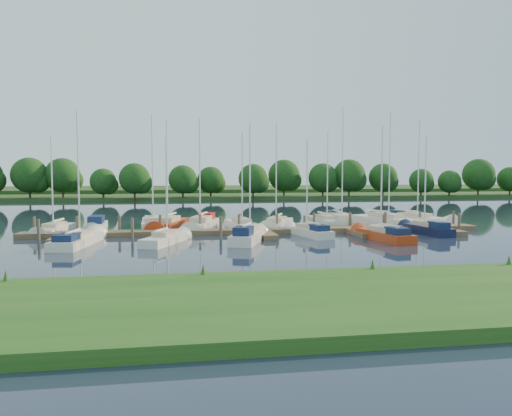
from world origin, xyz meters
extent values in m
plane|color=#1B2736|center=(0.00, 0.00, 0.00)|extent=(260.00, 260.00, 0.00)
cube|color=#1D4D16|center=(0.00, -16.00, 0.25)|extent=(90.00, 10.00, 0.50)
cube|color=brown|center=(0.00, 8.00, 0.20)|extent=(40.00, 2.00, 0.40)
cube|color=brown|center=(-16.00, 5.00, 0.20)|extent=(1.20, 4.00, 0.40)
cube|color=brown|center=(-8.00, 5.00, 0.20)|extent=(1.20, 4.00, 0.40)
cube|color=brown|center=(0.00, 5.00, 0.20)|extent=(1.20, 4.00, 0.40)
cube|color=brown|center=(8.00, 5.00, 0.20)|extent=(1.20, 4.00, 0.40)
cube|color=brown|center=(16.00, 5.00, 0.20)|extent=(1.20, 4.00, 0.40)
cylinder|color=#473D33|center=(-19.00, 9.30, 0.60)|extent=(0.24, 0.24, 2.00)
cylinder|color=#473D33|center=(-15.55, 9.30, 0.60)|extent=(0.24, 0.24, 2.00)
cylinder|color=#473D33|center=(-12.09, 9.30, 0.60)|extent=(0.24, 0.24, 2.00)
cylinder|color=#473D33|center=(-8.64, 9.30, 0.60)|extent=(0.24, 0.24, 2.00)
cylinder|color=#473D33|center=(-5.18, 9.30, 0.60)|extent=(0.24, 0.24, 2.00)
cylinder|color=#473D33|center=(-1.73, 9.30, 0.60)|extent=(0.24, 0.24, 2.00)
cylinder|color=#473D33|center=(1.73, 9.30, 0.60)|extent=(0.24, 0.24, 2.00)
cylinder|color=#473D33|center=(5.18, 9.30, 0.60)|extent=(0.24, 0.24, 2.00)
cylinder|color=#473D33|center=(8.64, 9.30, 0.60)|extent=(0.24, 0.24, 2.00)
cylinder|color=#473D33|center=(12.09, 9.30, 0.60)|extent=(0.24, 0.24, 2.00)
cylinder|color=#473D33|center=(15.55, 9.30, 0.60)|extent=(0.24, 0.24, 2.00)
cylinder|color=#473D33|center=(19.00, 9.30, 0.60)|extent=(0.24, 0.24, 2.00)
cylinder|color=#473D33|center=(-18.00, 6.70, 0.60)|extent=(0.24, 0.24, 2.00)
cylinder|color=#473D33|center=(-10.80, 6.70, 0.60)|extent=(0.24, 0.24, 2.00)
cylinder|color=#473D33|center=(-3.60, 6.70, 0.60)|extent=(0.24, 0.24, 2.00)
cylinder|color=#473D33|center=(3.60, 6.70, 0.60)|extent=(0.24, 0.24, 2.00)
cylinder|color=#473D33|center=(10.80, 6.70, 0.60)|extent=(0.24, 0.24, 2.00)
cylinder|color=#473D33|center=(18.00, 6.70, 0.60)|extent=(0.24, 0.24, 2.00)
cube|color=#264018|center=(0.00, 75.00, 0.30)|extent=(180.00, 30.00, 0.60)
cube|color=#2D4F22|center=(0.00, 100.00, 0.70)|extent=(220.00, 40.00, 1.40)
cylinder|color=#38281C|center=(-34.47, 63.07, 1.05)|extent=(0.36, 0.36, 2.09)
sphere|color=black|center=(-34.47, 63.07, 3.60)|extent=(4.88, 4.88, 4.88)
sphere|color=black|center=(-33.43, 63.27, 2.90)|extent=(3.49, 3.49, 3.49)
cylinder|color=#38281C|center=(-28.12, 63.93, 1.31)|extent=(0.36, 0.36, 2.62)
sphere|color=black|center=(-28.12, 63.93, 4.51)|extent=(6.12, 6.12, 6.12)
sphere|color=black|center=(-26.80, 64.13, 3.64)|extent=(4.37, 4.37, 4.37)
cylinder|color=#38281C|center=(-20.75, 63.58, 1.43)|extent=(0.36, 0.36, 2.85)
sphere|color=black|center=(-20.75, 63.58, 4.91)|extent=(6.66, 6.66, 6.66)
sphere|color=black|center=(-19.33, 63.78, 3.96)|extent=(4.75, 4.75, 4.75)
cylinder|color=#38281C|center=(-13.34, 63.67, 1.18)|extent=(0.36, 0.36, 2.37)
sphere|color=black|center=(-13.34, 63.67, 4.08)|extent=(5.53, 5.53, 5.53)
sphere|color=black|center=(-12.16, 63.87, 3.29)|extent=(3.95, 3.95, 3.95)
cylinder|color=#38281C|center=(-5.93, 63.60, 1.29)|extent=(0.36, 0.36, 2.59)
sphere|color=black|center=(-5.93, 63.60, 4.46)|extent=(6.04, 6.04, 6.04)
sphere|color=black|center=(-4.64, 63.80, 3.60)|extent=(4.32, 4.32, 4.32)
cylinder|color=#38281C|center=(-0.04, 60.59, 1.08)|extent=(0.36, 0.36, 2.16)
sphere|color=black|center=(-0.04, 60.59, 3.72)|extent=(5.04, 5.04, 5.04)
sphere|color=black|center=(1.04, 60.79, 3.00)|extent=(3.60, 3.60, 3.60)
cylinder|color=#38281C|center=(5.81, 62.08, 1.43)|extent=(0.36, 0.36, 2.86)
sphere|color=black|center=(5.81, 62.08, 4.92)|extent=(6.67, 6.67, 6.67)
sphere|color=black|center=(7.24, 62.28, 3.97)|extent=(4.76, 4.76, 4.76)
cylinder|color=#38281C|center=(13.72, 61.58, 1.14)|extent=(0.36, 0.36, 2.28)
sphere|color=black|center=(13.72, 61.58, 3.93)|extent=(5.33, 5.33, 5.33)
sphere|color=black|center=(14.87, 61.78, 3.17)|extent=(3.80, 3.80, 3.80)
cylinder|color=#38281C|center=(21.96, 61.20, 1.31)|extent=(0.36, 0.36, 2.61)
sphere|color=black|center=(21.96, 61.20, 4.50)|extent=(6.10, 6.10, 6.10)
sphere|color=black|center=(23.27, 61.40, 3.63)|extent=(4.36, 4.36, 4.36)
cylinder|color=#38281C|center=(26.87, 61.97, 1.29)|extent=(0.36, 0.36, 2.58)
sphere|color=black|center=(26.87, 61.97, 4.45)|extent=(6.02, 6.02, 6.02)
sphere|color=black|center=(28.16, 62.17, 3.58)|extent=(4.30, 4.30, 4.30)
cylinder|color=#38281C|center=(36.14, 63.43, 1.38)|extent=(0.36, 0.36, 2.75)
sphere|color=black|center=(36.14, 63.43, 4.74)|extent=(6.42, 6.42, 6.42)
sphere|color=black|center=(37.52, 63.63, 3.82)|extent=(4.59, 4.59, 4.59)
cylinder|color=#38281C|center=(41.78, 62.27, 1.08)|extent=(0.36, 0.36, 2.16)
sphere|color=black|center=(41.78, 62.27, 3.72)|extent=(5.03, 5.03, 5.03)
sphere|color=black|center=(42.85, 62.47, 3.00)|extent=(3.60, 3.60, 3.60)
cylinder|color=#38281C|center=(48.65, 63.49, 1.14)|extent=(0.36, 0.36, 2.29)
sphere|color=black|center=(48.65, 63.49, 3.94)|extent=(5.34, 5.34, 5.34)
sphere|color=black|center=(49.79, 63.69, 3.18)|extent=(3.81, 3.81, 3.81)
cylinder|color=#38281C|center=(55.84, 62.27, 1.33)|extent=(0.36, 0.36, 2.65)
sphere|color=black|center=(55.84, 62.27, 4.57)|extent=(6.19, 6.19, 6.19)
sphere|color=black|center=(57.16, 62.47, 3.69)|extent=(4.42, 4.42, 4.42)
cylinder|color=#38281C|center=(62.40, 60.60, 1.17)|extent=(0.36, 0.36, 2.33)
sphere|color=black|center=(62.40, 60.60, 4.02)|extent=(5.44, 5.44, 5.44)
cube|color=silver|center=(-17.67, 11.06, 0.15)|extent=(2.49, 6.00, 0.94)
cone|color=silver|center=(-18.11, 8.19, 0.15)|extent=(1.11, 2.14, 0.81)
cube|color=#B8A98D|center=(-17.72, 10.77, 0.72)|extent=(1.60, 2.77, 0.43)
cylinder|color=silver|center=(-17.76, 10.49, 4.52)|extent=(0.12, 0.12, 7.85)
cylinder|color=silver|center=(-17.58, 11.64, 1.07)|extent=(0.49, 2.60, 0.10)
cylinder|color=silver|center=(-17.58, 11.64, 1.07)|extent=(0.55, 2.33, 0.20)
cube|color=silver|center=(-14.63, 13.52, 0.15)|extent=(1.68, 4.79, 0.89)
cone|color=silver|center=(-14.58, 11.15, 0.15)|extent=(0.82, 1.45, 0.79)
cube|color=#132042|center=(-14.63, 13.52, 0.84)|extent=(1.32, 2.65, 0.80)
cube|color=silver|center=(-9.47, 14.57, 0.15)|extent=(2.42, 7.58, 1.05)
cone|color=silver|center=(-9.31, 10.83, 0.15)|extent=(1.16, 2.67, 1.05)
cube|color=#B8A98D|center=(-9.46, 14.20, 0.81)|extent=(1.72, 3.44, 0.48)
cylinder|color=silver|center=(-9.44, 13.82, 5.72)|extent=(0.12, 0.12, 10.11)
cylinder|color=silver|center=(-9.50, 15.32, 1.19)|extent=(0.25, 3.37, 0.10)
cylinder|color=silver|center=(-9.50, 15.32, 1.19)|extent=(0.33, 3.00, 0.20)
cube|color=#A42E0F|center=(-7.86, 13.13, 0.15)|extent=(3.73, 7.22, 1.15)
cone|color=#A42E0F|center=(-8.79, 9.79, 0.15)|extent=(1.59, 2.60, 0.97)
cube|color=#B8A98D|center=(-7.96, 12.80, 0.89)|extent=(2.24, 3.40, 0.52)
cylinder|color=silver|center=(-8.05, 12.46, 5.42)|extent=(0.12, 0.12, 9.38)
cylinder|color=silver|center=(-7.68, 13.80, 1.31)|extent=(0.93, 3.04, 0.10)
cylinder|color=silver|center=(-7.68, 13.80, 1.31)|extent=(0.94, 2.73, 0.20)
cube|color=silver|center=(-4.89, 12.00, 0.15)|extent=(3.77, 7.22, 1.23)
cone|color=silver|center=(-5.83, 8.66, 0.15)|extent=(1.60, 2.61, 0.97)
cube|color=#B8A98D|center=(-4.98, 11.67, 0.95)|extent=(2.26, 3.41, 0.56)
cube|color=maroon|center=(-4.36, 13.88, 1.06)|extent=(1.88, 2.38, 0.61)
cylinder|color=silver|center=(-5.08, 11.33, 5.48)|extent=(0.12, 0.12, 9.39)
cylinder|color=silver|center=(-4.70, 12.67, 1.40)|extent=(0.95, 3.04, 0.10)
cylinder|color=silver|center=(-4.70, 12.67, 1.40)|extent=(0.95, 2.73, 0.20)
cube|color=silver|center=(-1.29, 11.53, 0.15)|extent=(2.44, 6.30, 1.03)
cone|color=silver|center=(-0.93, 8.49, 0.15)|extent=(1.11, 2.24, 0.86)
cube|color=#B8A98D|center=(-1.26, 11.23, 0.80)|extent=(1.61, 2.90, 0.47)
cylinder|color=silver|center=(-1.22, 10.92, 4.80)|extent=(0.12, 0.12, 8.29)
cylinder|color=silver|center=(-1.37, 12.14, 1.17)|extent=(0.43, 2.76, 0.10)
cylinder|color=silver|center=(-1.37, 12.14, 1.17)|extent=(0.49, 2.46, 0.20)
cube|color=silver|center=(2.43, 12.47, 0.15)|extent=(4.42, 7.09, 1.00)
cone|color=silver|center=(1.11, 9.30, 0.15)|extent=(1.82, 2.59, 0.96)
cube|color=#B8A98D|center=(2.30, 12.16, 0.77)|extent=(2.52, 3.41, 0.45)
cylinder|color=silver|center=(2.17, 11.84, 5.28)|extent=(0.12, 0.12, 9.28)
cylinder|color=silver|center=(2.70, 13.11, 1.13)|extent=(1.28, 2.89, 0.10)
cylinder|color=silver|center=(2.70, 13.11, 1.13)|extent=(1.24, 2.62, 0.20)
cube|color=silver|center=(7.86, 14.70, 0.15)|extent=(2.22, 6.66, 0.95)
cone|color=silver|center=(8.06, 11.42, 0.15)|extent=(1.05, 2.35, 0.92)
cube|color=#B8A98D|center=(7.88, 14.37, 0.73)|extent=(1.55, 3.03, 0.43)
cylinder|color=silver|center=(7.90, 14.04, 5.03)|extent=(0.12, 0.12, 8.86)
cylinder|color=silver|center=(7.83, 15.35, 1.08)|extent=(0.28, 2.95, 0.10)
cylinder|color=silver|center=(7.83, 15.35, 1.08)|extent=(0.36, 2.63, 0.20)
cube|color=silver|center=(9.55, 14.94, 0.15)|extent=(2.81, 8.43, 1.05)
cone|color=silver|center=(9.30, 10.79, 0.15)|extent=(1.33, 2.97, 1.16)
cube|color=#B8A98D|center=(9.52, 14.52, 0.81)|extent=(1.96, 3.84, 0.48)
cube|color=#132042|center=(9.68, 17.26, 0.90)|extent=(1.77, 2.58, 0.52)
cylinder|color=silver|center=(9.50, 14.11, 6.27)|extent=(0.12, 0.12, 11.22)
cylinder|color=silver|center=(9.59, 15.77, 1.19)|extent=(0.32, 3.74, 0.10)
cylinder|color=silver|center=(9.59, 15.77, 1.19)|extent=(0.40, 3.33, 0.20)
cube|color=silver|center=(13.69, 13.54, 0.15)|extent=(4.95, 8.08, 1.15)
cone|color=silver|center=(15.15, 9.91, 0.15)|extent=(2.04, 2.95, 1.10)
cube|color=#B8A98D|center=(13.84, 13.18, 0.89)|extent=(2.84, 3.88, 0.52)
cylinder|color=silver|center=(13.99, 12.82, 6.02)|extent=(0.12, 0.12, 10.57)
cylinder|color=silver|center=(13.40, 14.27, 1.31)|extent=(1.40, 3.31, 0.10)
cylinder|color=silver|center=(13.40, 14.27, 1.31)|extent=(1.35, 2.98, 0.20)
cube|color=silver|center=(17.83, 15.48, 0.15)|extent=(4.87, 7.82, 1.00)
cone|color=silver|center=(19.29, 11.98, 0.15)|extent=(2.00, 2.86, 1.06)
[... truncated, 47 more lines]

